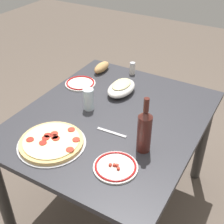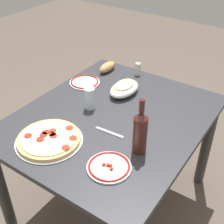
% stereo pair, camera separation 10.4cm
% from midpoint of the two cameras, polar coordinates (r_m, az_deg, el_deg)
% --- Properties ---
extents(ground_plane, '(8.00, 8.00, 0.00)m').
position_cam_midpoint_polar(ground_plane, '(2.25, -1.37, -16.29)').
color(ground_plane, brown).
rests_on(ground_plane, ground).
extents(dining_table, '(1.18, 0.99, 0.74)m').
position_cam_midpoint_polar(dining_table, '(1.81, -1.64, -3.91)').
color(dining_table, '#2D2D33').
rests_on(dining_table, ground).
extents(pepperoni_pizza, '(0.35, 0.35, 0.03)m').
position_cam_midpoint_polar(pepperoni_pizza, '(1.58, -13.14, -5.57)').
color(pepperoni_pizza, '#B7B7BC').
rests_on(pepperoni_pizza, dining_table).
extents(baked_pasta_dish, '(0.24, 0.15, 0.08)m').
position_cam_midpoint_polar(baked_pasta_dish, '(1.93, 0.23, 4.61)').
color(baked_pasta_dish, white).
rests_on(baked_pasta_dish, dining_table).
extents(wine_bottle, '(0.07, 0.07, 0.30)m').
position_cam_midpoint_polar(wine_bottle, '(1.44, 4.07, -3.47)').
color(wine_bottle, '#471E19').
rests_on(wine_bottle, dining_table).
extents(water_glass, '(0.06, 0.06, 0.13)m').
position_cam_midpoint_polar(water_glass, '(1.78, -6.02, 2.43)').
color(water_glass, silver).
rests_on(water_glass, dining_table).
extents(side_plate_near, '(0.21, 0.21, 0.02)m').
position_cam_midpoint_polar(side_plate_near, '(1.42, -1.45, -10.28)').
color(side_plate_near, white).
rests_on(side_plate_near, dining_table).
extents(side_plate_far, '(0.20, 0.20, 0.02)m').
position_cam_midpoint_polar(side_plate_far, '(2.06, -7.41, 5.35)').
color(side_plate_far, white).
rests_on(side_plate_far, dining_table).
extents(bread_loaf, '(0.17, 0.07, 0.06)m').
position_cam_midpoint_polar(bread_loaf, '(2.21, -3.32, 8.36)').
color(bread_loaf, tan).
rests_on(bread_loaf, dining_table).
extents(spice_shaker, '(0.04, 0.04, 0.09)m').
position_cam_midpoint_polar(spice_shaker, '(2.17, 2.46, 8.17)').
color(spice_shaker, silver).
rests_on(spice_shaker, dining_table).
extents(fork_left, '(0.03, 0.17, 0.00)m').
position_cam_midpoint_polar(fork_left, '(1.62, -1.91, -3.91)').
color(fork_left, '#B7B7BC').
rests_on(fork_left, dining_table).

